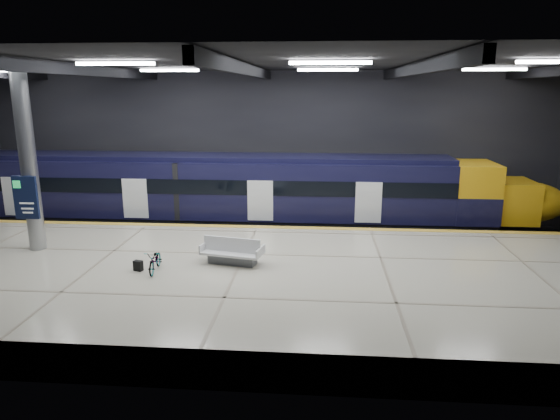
# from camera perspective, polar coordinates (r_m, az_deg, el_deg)

# --- Properties ---
(ground) EXTENTS (30.00, 30.00, 0.00)m
(ground) POSITION_cam_1_polar(r_m,az_deg,el_deg) (19.97, -3.59, -7.10)
(ground) COLOR black
(ground) RESTS_ON ground
(room_shell) EXTENTS (30.10, 16.10, 8.05)m
(room_shell) POSITION_cam_1_polar(r_m,az_deg,el_deg) (18.73, -3.86, 9.49)
(room_shell) COLOR black
(room_shell) RESTS_ON ground
(platform) EXTENTS (30.00, 11.00, 1.10)m
(platform) POSITION_cam_1_polar(r_m,az_deg,el_deg) (17.47, -4.79, -8.31)
(platform) COLOR beige
(platform) RESTS_ON ground
(safety_strip) EXTENTS (30.00, 0.40, 0.01)m
(safety_strip) POSITION_cam_1_polar(r_m,az_deg,el_deg) (22.22, -2.64, -1.93)
(safety_strip) COLOR gold
(safety_strip) RESTS_ON platform
(rails) EXTENTS (30.00, 1.52, 0.16)m
(rails) POSITION_cam_1_polar(r_m,az_deg,el_deg) (25.12, -1.83, -2.50)
(rails) COLOR gray
(rails) RESTS_ON ground
(train) EXTENTS (29.40, 2.84, 3.79)m
(train) POSITION_cam_1_polar(r_m,az_deg,el_deg) (24.81, -4.65, 1.96)
(train) COLOR black
(train) RESTS_ON ground
(bench) EXTENTS (2.29, 1.32, 0.95)m
(bench) POSITION_cam_1_polar(r_m,az_deg,el_deg) (17.61, -5.47, -5.07)
(bench) COLOR #595B60
(bench) RESTS_ON platform
(bicycle) EXTENTS (0.62, 1.48, 0.76)m
(bicycle) POSITION_cam_1_polar(r_m,az_deg,el_deg) (17.31, -14.08, -5.61)
(bicycle) COLOR #99999E
(bicycle) RESTS_ON platform
(pannier_bag) EXTENTS (0.34, 0.26, 0.35)m
(pannier_bag) POSITION_cam_1_polar(r_m,az_deg,el_deg) (17.58, -15.90, -6.14)
(pannier_bag) COLOR black
(pannier_bag) RESTS_ON platform
(info_column) EXTENTS (0.90, 0.78, 6.90)m
(info_column) POSITION_cam_1_polar(r_m,az_deg,el_deg) (20.65, -26.87, 4.93)
(info_column) COLOR #9EA0A5
(info_column) RESTS_ON platform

